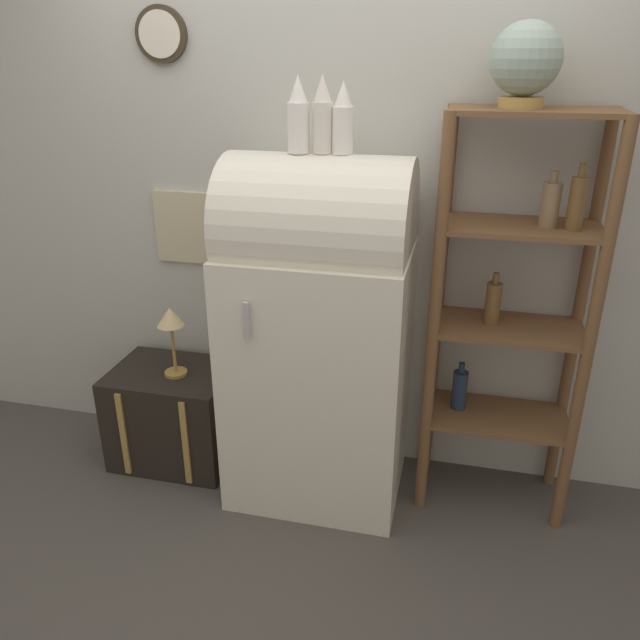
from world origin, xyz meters
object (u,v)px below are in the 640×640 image
at_px(refrigerator, 319,332).
at_px(vase_left, 298,117).
at_px(vase_right, 343,120).
at_px(suitcase_trunk, 175,414).
at_px(globe, 526,61).
at_px(vase_center, 323,117).
at_px(desk_lamp, 171,324).

relative_size(refrigerator, vase_left, 5.45).
bearing_deg(vase_left, vase_right, 5.91).
bearing_deg(suitcase_trunk, globe, 2.17).
distance_m(suitcase_trunk, vase_center, 1.66).
xyz_separation_m(suitcase_trunk, desk_lamp, (0.04, -0.02, 0.52)).
bearing_deg(vase_center, desk_lamp, 179.29).
bearing_deg(refrigerator, vase_center, 44.01).
bearing_deg(desk_lamp, refrigerator, -1.65).
bearing_deg(vase_center, suitcase_trunk, 177.68).
distance_m(vase_center, desk_lamp, 1.20).
xyz_separation_m(globe, vase_right, (-0.65, -0.09, -0.21)).
bearing_deg(globe, vase_right, -172.45).
height_order(vase_center, desk_lamp, vase_center).
relative_size(refrigerator, suitcase_trunk, 2.68).
relative_size(suitcase_trunk, vase_center, 2.01).
height_order(globe, vase_left, globe).
distance_m(suitcase_trunk, vase_right, 1.69).
distance_m(vase_left, desk_lamp, 1.15).
bearing_deg(suitcase_trunk, desk_lamp, -27.80).
bearing_deg(refrigerator, suitcase_trunk, 176.77).
relative_size(globe, vase_right, 1.10).
relative_size(suitcase_trunk, desk_lamp, 1.68).
xyz_separation_m(vase_center, desk_lamp, (-0.74, 0.01, -0.95)).
height_order(vase_left, vase_center, vase_center).
bearing_deg(vase_left, suitcase_trunk, 176.08).
relative_size(vase_left, vase_right, 1.08).
distance_m(globe, vase_right, 0.69).
height_order(vase_right, desk_lamp, vase_right).
bearing_deg(desk_lamp, vase_left, -2.19).
xyz_separation_m(refrigerator, vase_right, (0.09, 0.01, 0.90)).
height_order(refrigerator, vase_right, vase_right).
xyz_separation_m(vase_right, desk_lamp, (-0.82, 0.01, -0.94)).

